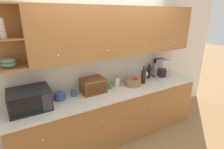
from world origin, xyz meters
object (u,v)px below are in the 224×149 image
at_px(mug_blue_second, 109,86).
at_px(coffee_maker, 161,68).
at_px(bowl_stack_on_counter, 60,96).
at_px(second_wine_bottle, 149,71).
at_px(fruit_basket, 133,82).
at_px(wine_bottle, 143,76).
at_px(bread_box, 93,85).
at_px(mug, 74,93).
at_px(microwave, 30,100).
at_px(wine_glass, 146,74).
at_px(storage_canister, 117,82).

distance_m(mug_blue_second, coffee_maker, 1.21).
height_order(bowl_stack_on_counter, second_wine_bottle, second_wine_bottle).
distance_m(fruit_basket, coffee_maker, 0.78).
distance_m(wine_bottle, second_wine_bottle, 0.36).
bearing_deg(coffee_maker, mug_blue_second, 179.03).
relative_size(fruit_basket, coffee_maker, 0.80).
height_order(bread_box, fruit_basket, bread_box).
bearing_deg(coffee_maker, mug, 178.90).
relative_size(microwave, coffee_maker, 1.37).
bearing_deg(second_wine_bottle, bread_box, -176.30).
xyz_separation_m(wine_glass, second_wine_bottle, (0.15, 0.10, 0.01)).
bearing_deg(wine_glass, fruit_basket, -169.87).
bearing_deg(mug, bread_box, -3.45).
height_order(mug_blue_second, second_wine_bottle, second_wine_bottle).
distance_m(bread_box, wine_glass, 1.13).
height_order(mug, mug_blue_second, mug).
distance_m(bowl_stack_on_counter, coffee_maker, 2.07).
bearing_deg(bowl_stack_on_counter, fruit_basket, -4.82).
xyz_separation_m(fruit_basket, wine_bottle, (0.22, -0.02, 0.09)).
bearing_deg(wine_bottle, second_wine_bottle, 32.17).
distance_m(mug, fruit_basket, 1.09).
height_order(storage_canister, second_wine_bottle, second_wine_bottle).
relative_size(storage_canister, wine_glass, 0.95).
height_order(storage_canister, wine_bottle, wine_bottle).
xyz_separation_m(bowl_stack_on_counter, second_wine_bottle, (1.83, 0.06, 0.08)).
bearing_deg(wine_glass, bowl_stack_on_counter, 178.51).
height_order(mug_blue_second, coffee_maker, coffee_maker).
distance_m(microwave, mug, 0.66).
height_order(mug, bread_box, bread_box).
height_order(mug, fruit_basket, fruit_basket).
xyz_separation_m(fruit_basket, coffee_maker, (0.76, 0.07, 0.14)).
relative_size(storage_canister, second_wine_bottle, 0.58).
bearing_deg(storage_canister, bread_box, -177.23).
relative_size(mug, wine_glass, 0.57).
height_order(bread_box, storage_canister, bread_box).
relative_size(microwave, bread_box, 1.38).
bearing_deg(storage_canister, mug_blue_second, -173.71).
height_order(mug_blue_second, wine_bottle, wine_bottle).
bearing_deg(wine_bottle, mug, 174.50).
height_order(bowl_stack_on_counter, mug_blue_second, bowl_stack_on_counter).
xyz_separation_m(mug, bread_box, (0.33, -0.02, 0.07)).
bearing_deg(mug_blue_second, microwave, -176.09).
relative_size(wine_glass, second_wine_bottle, 0.61).
bearing_deg(mug_blue_second, second_wine_bottle, 4.59).
height_order(bread_box, wine_bottle, wine_bottle).
bearing_deg(bread_box, bowl_stack_on_counter, 177.47).
bearing_deg(wine_bottle, bowl_stack_on_counter, 175.12).
height_order(microwave, fruit_basket, microwave).
xyz_separation_m(bread_box, second_wine_bottle, (1.28, 0.08, 0.02)).
relative_size(wine_glass, coffee_maker, 0.48).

